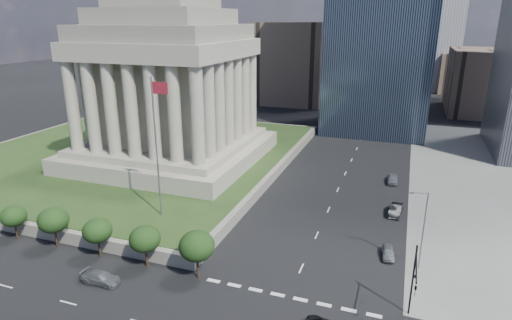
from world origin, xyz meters
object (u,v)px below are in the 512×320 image
at_px(war_memorial, 167,61).
at_px(traffic_signal_ne, 414,280).
at_px(parked_sedan_near, 388,252).
at_px(parked_sedan_mid, 396,210).
at_px(flagpole, 157,141).
at_px(suv_grey, 100,278).
at_px(street_lamp_north, 422,226).
at_px(parked_sedan_far, 393,179).

xyz_separation_m(war_memorial, traffic_signal_ne, (46.50, -34.30, -16.15)).
distance_m(parked_sedan_near, parked_sedan_mid, 13.45).
height_order(parked_sedan_near, parked_sedan_mid, parked_sedan_mid).
bearing_deg(parked_sedan_mid, flagpole, -146.38).
relative_size(war_memorial, flagpole, 1.95).
height_order(flagpole, suv_grey, flagpole).
bearing_deg(parked_sedan_near, street_lamp_north, -28.25).
relative_size(suv_grey, parked_sedan_near, 1.25).
relative_size(traffic_signal_ne, parked_sedan_far, 1.75).
height_order(traffic_signal_ne, street_lamp_north, street_lamp_north).
relative_size(flagpole, parked_sedan_mid, 4.22).
relative_size(parked_sedan_mid, parked_sedan_far, 1.04).
bearing_deg(traffic_signal_ne, suv_grey, -172.45).
bearing_deg(flagpole, war_memorial, 116.89).
xyz_separation_m(traffic_signal_ne, parked_sedan_far, (-3.50, 40.11, -4.47)).
bearing_deg(war_memorial, flagpole, -63.11).
height_order(war_memorial, parked_sedan_far, war_memorial).
distance_m(traffic_signal_ne, suv_grey, 34.21).
height_order(parked_sedan_mid, parked_sedan_far, parked_sedan_mid).
bearing_deg(traffic_signal_ne, war_memorial, 143.58).
relative_size(war_memorial, street_lamp_north, 3.90).
distance_m(flagpole, traffic_signal_ne, 36.69).
relative_size(street_lamp_north, parked_sedan_mid, 2.11).
bearing_deg(parked_sedan_mid, street_lamp_north, -70.64).
height_order(street_lamp_north, parked_sedan_near, street_lamp_north).
bearing_deg(suv_grey, street_lamp_north, -67.39).
distance_m(street_lamp_north, suv_grey, 38.20).
height_order(flagpole, parked_sedan_near, flagpole).
bearing_deg(parked_sedan_far, street_lamp_north, -83.78).
bearing_deg(flagpole, parked_sedan_mid, 26.28).
distance_m(parked_sedan_mid, parked_sedan_far, 14.05).
xyz_separation_m(war_memorial, parked_sedan_far, (43.00, 5.81, -20.62)).
distance_m(suv_grey, parked_sedan_mid, 43.74).
bearing_deg(parked_sedan_near, war_memorial, 146.54).
xyz_separation_m(traffic_signal_ne, suv_grey, (-33.61, -4.46, -4.56)).
bearing_deg(parked_sedan_near, flagpole, 177.10).
distance_m(street_lamp_north, parked_sedan_near, 6.28).
relative_size(war_memorial, parked_sedan_mid, 8.23).
relative_size(traffic_signal_ne, parked_sedan_near, 2.09).
relative_size(street_lamp_north, parked_sedan_far, 2.19).
relative_size(traffic_signal_ne, street_lamp_north, 0.80).
distance_m(flagpole, parked_sedan_near, 34.08).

